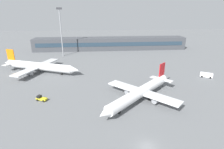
{
  "coord_description": "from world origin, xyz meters",
  "views": [
    {
      "loc": [
        -10.72,
        -32.18,
        29.1
      ],
      "look_at": [
        -4.39,
        40.0,
        3.0
      ],
      "focal_mm": 29.28,
      "sensor_mm": 36.0,
      "label": 1
    }
  ],
  "objects_px": {
    "baggage_tug_yellow": "(41,98)",
    "service_van_white": "(206,75)",
    "airplane_near": "(140,92)",
    "airplane_mid": "(39,66)",
    "floodlight_tower_west": "(61,29)"
  },
  "relations": [
    {
      "from": "floodlight_tower_west",
      "to": "airplane_near",
      "type": "bearing_deg",
      "value": -61.2
    },
    {
      "from": "airplane_near",
      "to": "floodlight_tower_west",
      "type": "height_order",
      "value": "floodlight_tower_west"
    },
    {
      "from": "baggage_tug_yellow",
      "to": "airplane_mid",
      "type": "bearing_deg",
      "value": 105.92
    },
    {
      "from": "airplane_near",
      "to": "airplane_mid",
      "type": "distance_m",
      "value": 52.6
    },
    {
      "from": "airplane_near",
      "to": "service_van_white",
      "type": "bearing_deg",
      "value": 28.58
    },
    {
      "from": "service_van_white",
      "to": "floodlight_tower_west",
      "type": "relative_size",
      "value": 0.18
    },
    {
      "from": "airplane_mid",
      "to": "service_van_white",
      "type": "bearing_deg",
      "value": -9.81
    },
    {
      "from": "airplane_near",
      "to": "baggage_tug_yellow",
      "type": "relative_size",
      "value": 7.71
    },
    {
      "from": "baggage_tug_yellow",
      "to": "service_van_white",
      "type": "distance_m",
      "value": 69.97
    },
    {
      "from": "baggage_tug_yellow",
      "to": "service_van_white",
      "type": "bearing_deg",
      "value": 13.44
    },
    {
      "from": "baggage_tug_yellow",
      "to": "floodlight_tower_west",
      "type": "distance_m",
      "value": 64.59
    },
    {
      "from": "airplane_near",
      "to": "floodlight_tower_west",
      "type": "xyz_separation_m",
      "value": [
        -35.84,
        65.2,
        14.12
      ]
    },
    {
      "from": "baggage_tug_yellow",
      "to": "service_van_white",
      "type": "height_order",
      "value": "service_van_white"
    },
    {
      "from": "airplane_near",
      "to": "airplane_mid",
      "type": "relative_size",
      "value": 0.75
    },
    {
      "from": "airplane_near",
      "to": "floodlight_tower_west",
      "type": "distance_m",
      "value": 75.73
    }
  ]
}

